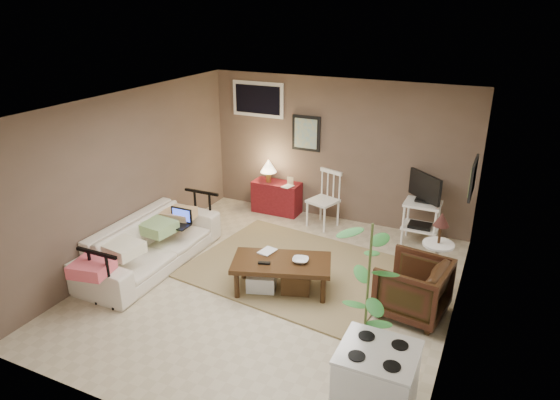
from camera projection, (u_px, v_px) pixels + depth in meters
The scene contains 20 objects.
floor at pixel (272, 286), 6.61m from camera, with size 5.00×5.00×0.00m, color #C1B293.
art_back at pixel (306, 133), 8.37m from camera, with size 0.50×0.03×0.60m, color black.
art_right at pixel (473, 178), 6.05m from camera, with size 0.03×0.60×0.45m, color black.
window at pixel (258, 99), 8.53m from camera, with size 0.96×0.03×0.60m, color white.
rug at pixel (294, 268), 7.03m from camera, with size 2.73×2.19×0.03m, color #968157.
coffee_table at pixel (281, 273), 6.40m from camera, with size 1.39×1.01×0.47m.
sofa at pixel (151, 236), 7.00m from camera, with size 2.28×0.67×0.89m, color silver.
sofa_pillows at pixel (141, 238), 6.71m from camera, with size 0.44×2.17×0.15m, color #F8EFCD, non-canonical shape.
sofa_end_rails at pixel (159, 242), 6.97m from camera, with size 0.61×2.28×0.77m, color black, non-canonical shape.
laptop at pixel (179, 220), 7.19m from camera, with size 0.35×0.26×0.24m.
red_console at pixel (276, 194), 8.82m from camera, with size 0.84×0.37×0.97m.
spindle_chair at pixel (324, 201), 8.24m from camera, with size 0.54×0.54×0.94m.
tv_stand at pixel (422, 207), 7.57m from camera, with size 0.54×0.49×1.14m.
side_table at pixel (439, 242), 6.35m from camera, with size 0.40×0.40×1.07m.
armchair at pixel (413, 285), 5.90m from camera, with size 0.75×0.70×0.77m, color black.
potted_plant at pixel (367, 296), 4.77m from camera, with size 0.42×0.42×1.68m.
stove at pixel (375, 390), 4.26m from camera, with size 0.65×0.60×0.84m.
bowl at pixel (301, 255), 6.26m from camera, with size 0.20×0.05×0.20m, color #38230F.
book_table at pixel (262, 242), 6.56m from camera, with size 0.17×0.02×0.24m, color #38230F.
book_console at pixel (284, 180), 8.52m from camera, with size 0.15×0.02×0.20m, color #38230F.
Camera 1 is at (2.52, -5.12, 3.52)m, focal length 32.00 mm.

